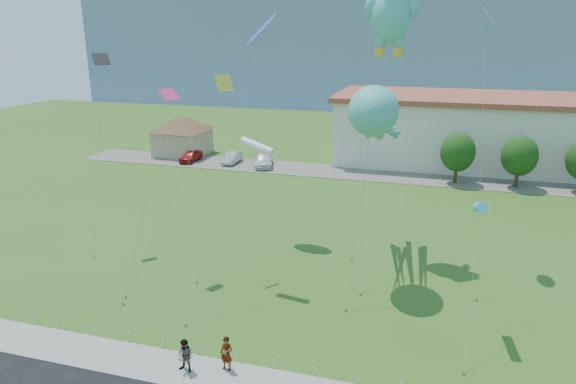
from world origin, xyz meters
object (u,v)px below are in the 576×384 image
(octopus_kite, at_px, (375,120))
(parked_car_silver, at_px, (232,158))
(pavilion, at_px, (182,132))
(parked_car_red, at_px, (191,156))
(teddy_bear_kite, at_px, (391,10))
(parked_car_white, at_px, (264,160))
(pedestrian_right, at_px, (185,356))
(pedestrian_left, at_px, (227,354))

(octopus_kite, bearing_deg, parked_car_silver, 129.11)
(octopus_kite, bearing_deg, pavilion, 135.81)
(parked_car_red, xyz_separation_m, teddy_bear_kite, (25.31, -19.34, 16.09))
(parked_car_silver, distance_m, parked_car_white, 4.23)
(pedestrian_right, xyz_separation_m, parked_car_red, (-18.36, 37.55, -0.19))
(parked_car_red, xyz_separation_m, parked_car_silver, (5.23, 0.65, -0.02))
(pavilion, relative_size, parked_car_red, 2.27)
(pedestrian_left, bearing_deg, pedestrian_right, -153.48)
(pavilion, xyz_separation_m, octopus_kite, (27.86, -27.08, 7.19))
(parked_car_silver, relative_size, teddy_bear_kite, 0.21)
(pedestrian_left, relative_size, parked_car_red, 0.43)
(parked_car_red, height_order, parked_car_white, parked_car_white)
(parked_car_white, relative_size, octopus_kite, 0.41)
(pedestrian_right, distance_m, parked_car_silver, 40.40)
(pavilion, bearing_deg, teddy_bear_kite, -38.86)
(parked_car_white, height_order, octopus_kite, octopus_kite)
(pavilion, distance_m, teddy_bear_kite, 38.57)
(parked_car_red, bearing_deg, teddy_bear_kite, -35.72)
(pavilion, bearing_deg, octopus_kite, -44.19)
(parked_car_red, distance_m, octopus_kite, 35.89)
(parked_car_silver, distance_m, teddy_bear_kite, 32.59)
(parked_car_red, relative_size, parked_car_silver, 1.00)
(parked_car_red, distance_m, teddy_bear_kite, 35.68)
(pavilion, distance_m, octopus_kite, 39.51)
(teddy_bear_kite, bearing_deg, pavilion, 141.14)
(pedestrian_left, distance_m, parked_car_white, 38.66)
(pedestrian_right, xyz_separation_m, teddy_bear_kite, (6.95, 18.22, 15.90))
(parked_car_red, relative_size, parked_car_white, 0.80)
(parked_car_white, bearing_deg, parked_car_silver, 158.59)
(pedestrian_right, distance_m, parked_car_red, 41.80)
(pedestrian_right, distance_m, parked_car_white, 38.86)
(parked_car_red, relative_size, teddy_bear_kite, 0.21)
(pedestrian_right, relative_size, parked_car_silver, 0.41)
(teddy_bear_kite, bearing_deg, pedestrian_left, -106.34)
(parked_car_red, bearing_deg, octopus_kite, -41.81)
(pedestrian_left, height_order, parked_car_silver, pedestrian_left)
(octopus_kite, bearing_deg, teddy_bear_kite, 87.68)
(pedestrian_left, height_order, pedestrian_right, pedestrian_left)
(teddy_bear_kite, bearing_deg, parked_car_red, 142.62)
(pedestrian_right, height_order, parked_car_red, pedestrian_right)
(parked_car_silver, xyz_separation_m, octopus_kite, (19.90, -24.47, 9.49))
(pavilion, xyz_separation_m, pedestrian_left, (22.89, -40.14, -2.06))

